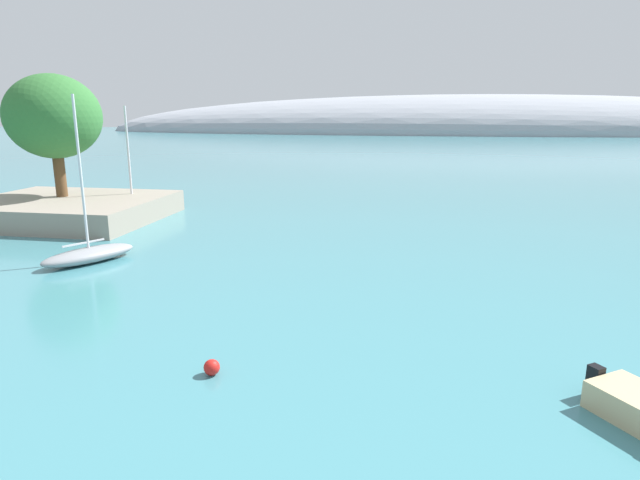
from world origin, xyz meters
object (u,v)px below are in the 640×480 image
(sailboat_navy_near_shore, at_px, (133,208))
(sailboat_grey_mid_mooring, at_px, (89,253))
(tree_clump_shore, at_px, (53,117))
(mooring_buoy_red, at_px, (212,367))

(sailboat_navy_near_shore, distance_m, sailboat_grey_mid_mooring, 16.38)
(sailboat_navy_near_shore, height_order, sailboat_grey_mid_mooring, sailboat_grey_mid_mooring)
(tree_clump_shore, bearing_deg, mooring_buoy_red, -47.23)
(sailboat_navy_near_shore, distance_m, mooring_buoy_red, 33.42)
(sailboat_navy_near_shore, height_order, mooring_buoy_red, sailboat_navy_near_shore)
(sailboat_grey_mid_mooring, bearing_deg, sailboat_navy_near_shore, 49.40)
(tree_clump_shore, height_order, sailboat_navy_near_shore, tree_clump_shore)
(sailboat_grey_mid_mooring, xyz_separation_m, mooring_buoy_red, (12.79, -12.52, -0.29))
(sailboat_navy_near_shore, xyz_separation_m, mooring_buoy_red, (18.35, -27.93, -0.27))
(tree_clump_shore, height_order, sailboat_grey_mid_mooring, tree_clump_shore)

